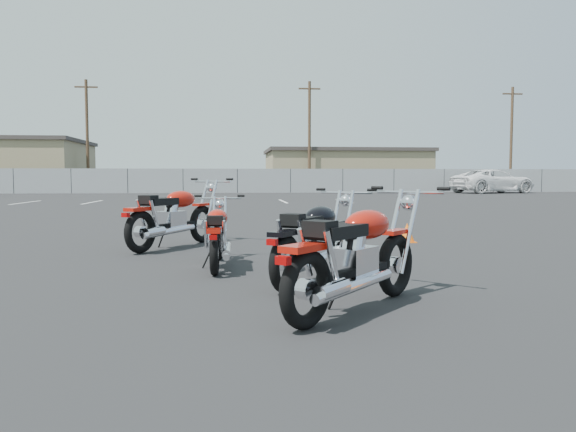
{
  "coord_description": "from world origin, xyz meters",
  "views": [
    {
      "loc": [
        -0.61,
        -7.1,
        1.19
      ],
      "look_at": [
        0.2,
        0.6,
        0.65
      ],
      "focal_mm": 35.0,
      "sensor_mm": 36.0,
      "label": 1
    }
  ],
  "objects": [
    {
      "name": "tan_building_east",
      "position": [
        10.0,
        44.0,
        1.86
      ],
      "size": [
        14.4,
        9.4,
        3.7
      ],
      "color": "#8D7F5B",
      "rests_on": "ground"
    },
    {
      "name": "ground",
      "position": [
        0.0,
        0.0,
        0.0
      ],
      "size": [
        120.0,
        120.0,
        0.0
      ],
      "primitive_type": "plane",
      "color": "black",
      "rests_on": "ground"
    },
    {
      "name": "motorcycle_front_red",
      "position": [
        -1.54,
        2.44,
        0.53
      ],
      "size": [
        1.69,
        2.23,
        1.17
      ],
      "color": "black",
      "rests_on": "ground"
    },
    {
      "name": "motorcycle_rear_red",
      "position": [
        0.51,
        -2.28,
        0.5
      ],
      "size": [
        1.84,
        1.91,
        1.09
      ],
      "color": "black",
      "rests_on": "ground"
    },
    {
      "name": "chainlink_fence",
      "position": [
        -0.0,
        35.0,
        0.9
      ],
      "size": [
        80.06,
        0.06,
        1.8
      ],
      "color": "gray",
      "rests_on": "ground"
    },
    {
      "name": "parking_line_stripes",
      "position": [
        -2.5,
        20.0,
        0.0
      ],
      "size": [
        15.12,
        4.0,
        0.01
      ],
      "color": "silver",
      "rests_on": "ground"
    },
    {
      "name": "white_van",
      "position": [
        18.78,
        32.53,
        1.37
      ],
      "size": [
        4.59,
        7.7,
        2.74
      ],
      "primitive_type": "imported",
      "rotation": [
        0.0,
        0.0,
        1.82
      ],
      "color": "white",
      "rests_on": "ground"
    },
    {
      "name": "utility_pole_b",
      "position": [
        -12.0,
        40.0,
        4.69
      ],
      "size": [
        1.8,
        0.24,
        9.0
      ],
      "color": "#402C1D",
      "rests_on": "ground"
    },
    {
      "name": "motorcycle_third_red",
      "position": [
        -0.76,
        0.3,
        0.42
      ],
      "size": [
        0.73,
        1.9,
        0.93
      ],
      "color": "black",
      "rests_on": "ground"
    },
    {
      "name": "utility_pole_c",
      "position": [
        6.0,
        39.0,
        4.69
      ],
      "size": [
        1.8,
        0.24,
        9.0
      ],
      "color": "#402C1D",
      "rests_on": "ground"
    },
    {
      "name": "training_cone_near",
      "position": [
        2.62,
        2.8,
        0.18
      ],
      "size": [
        0.3,
        0.3,
        0.35
      ],
      "color": "#FF650D",
      "rests_on": "ground"
    },
    {
      "name": "motorcycle_second_black",
      "position": [
        0.36,
        -0.82,
        0.48
      ],
      "size": [
        1.5,
        1.99,
        1.04
      ],
      "color": "black",
      "rests_on": "ground"
    },
    {
      "name": "utility_pole_d",
      "position": [
        24.0,
        40.0,
        4.69
      ],
      "size": [
        1.8,
        0.24,
        9.0
      ],
      "color": "#402C1D",
      "rests_on": "ground"
    }
  ]
}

